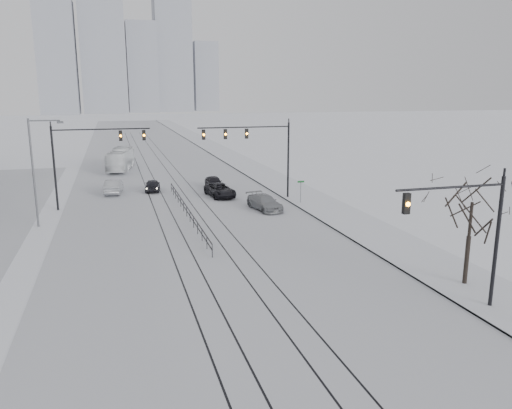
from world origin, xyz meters
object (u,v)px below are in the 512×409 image
traffic_mast_near (472,226)px  sedan_nb_right (265,203)px  sedan_sb_outer (114,187)px  sedan_nb_front (220,190)px  sedan_nb_far (214,182)px  bare_tree (471,211)px  sedan_sb_inner (153,185)px  box_truck (121,159)px

traffic_mast_near → sedan_nb_right: (-3.22, 24.57, -3.85)m
sedan_sb_outer → sedan_nb_front: (11.03, -5.00, -0.08)m
traffic_mast_near → sedan_nb_far: 37.35m
bare_tree → sedan_sb_outer: (-19.47, 33.81, -3.70)m
sedan_sb_inner → sedan_nb_front: 8.50m
traffic_mast_near → sedan_nb_right: 25.08m
box_truck → sedan_nb_right: bearing=122.6°
sedan_nb_right → sedan_nb_far: sedan_nb_right is taller
sedan_sb_inner → sedan_nb_front: (6.76, -5.15, 0.03)m
sedan_nb_front → box_truck: 24.68m
sedan_sb_inner → sedan_nb_far: (7.07, -0.25, 0.03)m
traffic_mast_near → sedan_sb_inner: bearing=109.1°
sedan_sb_inner → sedan_nb_far: sedan_nb_far is taller
bare_tree → traffic_mast_near: bearing=-128.8°
sedan_nb_front → sedan_nb_right: 7.76m
sedan_sb_outer → box_truck: bearing=-86.8°
sedan_sb_inner → box_truck: size_ratio=0.37×
bare_tree → sedan_sb_inner: bare_tree is taller
sedan_nb_front → sedan_nb_right: (2.81, -7.23, 0.01)m
sedan_nb_right → sedan_nb_far: bearing=91.2°
sedan_nb_right → box_truck: (-12.67, 29.84, 0.81)m
sedan_nb_front → sedan_nb_right: bearing=-75.5°
sedan_nb_right → box_truck: size_ratio=0.45×
sedan_sb_outer → sedan_nb_front: size_ratio=0.94×
sedan_nb_far → box_truck: bearing=119.4°
sedan_sb_inner → sedan_sb_outer: size_ratio=0.84×
traffic_mast_near → sedan_sb_inner: (-12.79, 36.96, -3.88)m
bare_tree → sedan_sb_outer: 39.19m
traffic_mast_near → sedan_sb_inner: size_ratio=1.75×
sedan_nb_right → sedan_nb_far: (-2.50, 12.13, -0.01)m
sedan_sb_outer → box_truck: 17.66m
sedan_nb_front → box_truck: box_truck is taller
traffic_mast_near → sedan_sb_outer: (-17.06, 36.81, -3.78)m
sedan_nb_front → box_truck: size_ratio=0.46×
bare_tree → sedan_nb_front: size_ratio=1.20×
traffic_mast_near → bare_tree: traffic_mast_near is taller
sedan_nb_front → sedan_sb_inner: bearing=136.0°
sedan_sb_outer → sedan_nb_far: size_ratio=1.14×
sedan_nb_front → sedan_nb_far: 4.91m
bare_tree → sedan_nb_right: (-5.63, 21.57, -3.77)m
bare_tree → box_truck: 54.65m
traffic_mast_near → sedan_nb_front: size_ratio=1.37×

